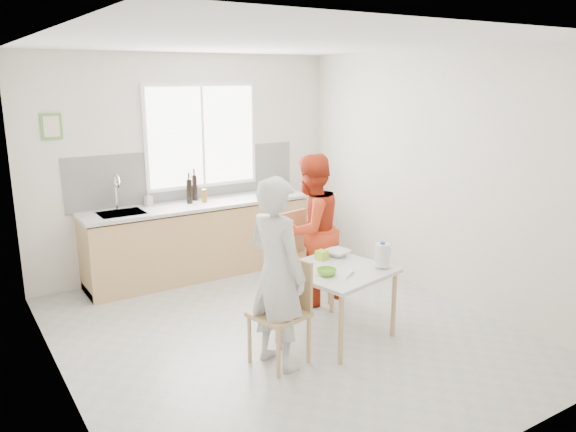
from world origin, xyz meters
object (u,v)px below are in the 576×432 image
(person_red, at_px, (310,230))
(bowl_white, at_px, (337,253))
(chair_far, at_px, (300,254))
(milk_jug, at_px, (383,255))
(chair_left, at_px, (285,306))
(wine_bottle_a, at_px, (195,188))
(wine_bottle_b, at_px, (189,191))
(person_white, at_px, (277,273))
(dining_table, at_px, (337,276))
(bowl_green, at_px, (327,272))

(person_red, relative_size, bowl_white, 6.92)
(chair_far, xyz_separation_m, milk_jug, (0.20, -1.09, 0.25))
(chair_left, bearing_deg, wine_bottle_a, 161.08)
(chair_far, bearing_deg, wine_bottle_b, 102.09)
(chair_far, distance_m, wine_bottle_a, 1.75)
(chair_left, height_order, bowl_white, chair_left)
(bowl_white, bearing_deg, wine_bottle_b, 109.56)
(chair_far, distance_m, wine_bottle_b, 1.67)
(person_red, height_order, wine_bottle_a, person_red)
(milk_jug, height_order, wine_bottle_a, wine_bottle_a)
(chair_far, relative_size, wine_bottle_b, 3.34)
(person_white, distance_m, wine_bottle_b, 2.52)
(dining_table, relative_size, wine_bottle_a, 3.27)
(person_white, distance_m, bowl_white, 1.11)
(chair_left, relative_size, bowl_green, 4.99)
(bowl_white, distance_m, wine_bottle_b, 2.17)
(person_red, bearing_deg, dining_table, 59.74)
(chair_far, height_order, person_red, person_red)
(person_white, bearing_deg, wine_bottle_b, -18.39)
(wine_bottle_a, bearing_deg, bowl_white, -74.64)
(bowl_green, height_order, wine_bottle_b, wine_bottle_b)
(wine_bottle_a, bearing_deg, chair_far, -71.75)
(chair_far, distance_m, milk_jug, 1.14)
(person_red, bearing_deg, milk_jug, 83.67)
(chair_left, bearing_deg, bowl_green, 84.06)
(person_white, height_order, bowl_green, person_white)
(dining_table, height_order, wine_bottle_b, wine_bottle_b)
(wine_bottle_a, bearing_deg, person_white, -98.78)
(bowl_green, xyz_separation_m, bowl_white, (0.43, 0.40, 0.00))
(bowl_green, distance_m, bowl_white, 0.58)
(wine_bottle_a, bearing_deg, dining_table, -81.90)
(bowl_green, relative_size, wine_bottle_a, 0.57)
(chair_left, distance_m, person_red, 1.38)
(dining_table, height_order, bowl_white, bowl_white)
(chair_far, distance_m, bowl_white, 0.60)
(chair_left, bearing_deg, dining_table, 90.00)
(person_white, xyz_separation_m, person_red, (1.03, 0.99, -0.01))
(chair_far, relative_size, bowl_green, 5.48)
(dining_table, height_order, bowl_green, bowl_green)
(chair_far, bearing_deg, milk_jug, -91.37)
(person_red, bearing_deg, bowl_green, 51.46)
(person_white, height_order, wine_bottle_b, person_white)
(milk_jug, xyz_separation_m, wine_bottle_b, (-0.85, 2.54, 0.26))
(wine_bottle_a, bearing_deg, chair_left, -96.92)
(dining_table, distance_m, chair_far, 0.90)
(chair_left, xyz_separation_m, chair_far, (0.84, 1.02, 0.05))
(bowl_green, height_order, wine_bottle_a, wine_bottle_a)
(chair_left, relative_size, bowl_white, 3.86)
(bowl_white, bearing_deg, bowl_green, -137.04)
(bowl_green, bearing_deg, wine_bottle_b, 96.87)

